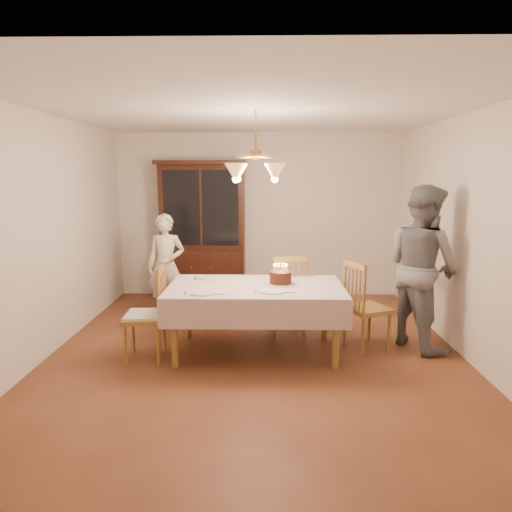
{
  "coord_description": "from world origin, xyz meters",
  "views": [
    {
      "loc": [
        0.09,
        -4.82,
        1.94
      ],
      "look_at": [
        0.0,
        0.2,
        1.05
      ],
      "focal_mm": 32.0,
      "sensor_mm": 36.0,
      "label": 1
    }
  ],
  "objects_px": {
    "china_hutch": "(203,233)",
    "birthday_cake": "(280,278)",
    "dining_table": "(256,292)",
    "elderly_woman": "(166,266)",
    "chair_far_side": "(287,299)"
  },
  "relations": [
    {
      "from": "china_hutch",
      "to": "birthday_cake",
      "type": "height_order",
      "value": "china_hutch"
    },
    {
      "from": "dining_table",
      "to": "china_hutch",
      "type": "distance_m",
      "value": 2.44
    },
    {
      "from": "elderly_woman",
      "to": "chair_far_side",
      "type": "bearing_deg",
      "value": -17.16
    },
    {
      "from": "chair_far_side",
      "to": "elderly_woman",
      "type": "distance_m",
      "value": 1.78
    },
    {
      "from": "dining_table",
      "to": "elderly_woman",
      "type": "relative_size",
      "value": 1.33
    },
    {
      "from": "dining_table",
      "to": "birthday_cake",
      "type": "relative_size",
      "value": 6.33
    },
    {
      "from": "chair_far_side",
      "to": "birthday_cake",
      "type": "bearing_deg",
      "value": -100.54
    },
    {
      "from": "china_hutch",
      "to": "dining_table",
      "type": "bearing_deg",
      "value": -68.93
    },
    {
      "from": "china_hutch",
      "to": "chair_far_side",
      "type": "bearing_deg",
      "value": -52.94
    },
    {
      "from": "china_hutch",
      "to": "chair_far_side",
      "type": "xyz_separation_m",
      "value": [
        1.24,
        -1.64,
        -0.6
      ]
    },
    {
      "from": "china_hutch",
      "to": "chair_far_side",
      "type": "relative_size",
      "value": 2.16
    },
    {
      "from": "chair_far_side",
      "to": "birthday_cake",
      "type": "relative_size",
      "value": 3.33
    },
    {
      "from": "dining_table",
      "to": "elderly_woman",
      "type": "bearing_deg",
      "value": 134.51
    },
    {
      "from": "elderly_woman",
      "to": "birthday_cake",
      "type": "xyz_separation_m",
      "value": [
        1.52,
        -1.21,
        0.11
      ]
    },
    {
      "from": "chair_far_side",
      "to": "birthday_cake",
      "type": "xyz_separation_m",
      "value": [
        -0.1,
        -0.55,
        0.39
      ]
    }
  ]
}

